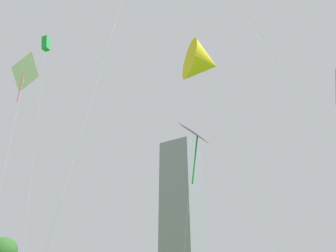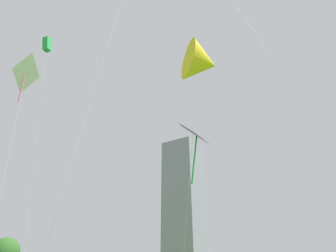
{
  "view_description": "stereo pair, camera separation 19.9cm",
  "coord_description": "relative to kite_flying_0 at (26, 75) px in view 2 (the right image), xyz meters",
  "views": [
    {
      "loc": [
        9.05,
        -7.52,
        2.08
      ],
      "look_at": [
        2.74,
        11.96,
        13.67
      ],
      "focal_mm": 30.11,
      "sensor_mm": 36.0,
      "label": 1
    },
    {
      "loc": [
        9.24,
        -7.46,
        2.08
      ],
      "look_at": [
        2.74,
        11.96,
        13.67
      ],
      "focal_mm": 30.11,
      "sensor_mm": 36.0,
      "label": 2
    }
  ],
  "objects": [
    {
      "name": "kite_flying_0",
      "position": [
        0.0,
        0.0,
        0.0
      ],
      "size": [
        4.05,
        2.77,
        22.3
      ],
      "color": "silver",
      "rests_on": "ground"
    },
    {
      "name": "kite_flying_3",
      "position": [
        17.4,
        -0.63,
        -10.2
      ],
      "size": [
        3.46,
        4.46,
        11.88
      ],
      "color": "silver",
      "rests_on": "ground"
    },
    {
      "name": "kite_flying_5",
      "position": [
        -2.06,
        3.24,
        8.03
      ],
      "size": [
        3.37,
        2.66,
        30.02
      ],
      "color": "silver",
      "rests_on": "ground"
    },
    {
      "name": "kite_flying_1",
      "position": [
        18.88,
        -3.88,
        -7.15
      ],
      "size": [
        4.86,
        5.76,
        15.09
      ],
      "color": "silver",
      "rests_on": "ground"
    },
    {
      "name": "distant_highrise_0",
      "position": [
        -17.73,
        126.07,
        15.28
      ],
      "size": [
        20.67,
        21.79,
        72.37
      ],
      "primitive_type": "cube",
      "rotation": [
        0.0,
        0.0,
        -0.21
      ],
      "color": "gray",
      "rests_on": "ground"
    }
  ]
}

